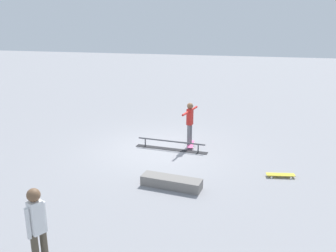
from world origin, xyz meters
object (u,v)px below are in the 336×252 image
Objects in this scene: grind_rail at (171,146)px; bystander_white_shirt at (37,227)px; loose_skateboard_yellow at (280,175)px; skate_ledge at (171,182)px; skater_main at (190,121)px; skateboard_main at (191,144)px.

grind_rail is 6.81m from bystander_white_shirt.
bystander_white_shirt is 2.07× the size of loose_skateboard_yellow.
loose_skateboard_yellow is (-2.93, -1.30, -0.07)m from skate_ledge.
skater_main is 7.33m from bystander_white_shirt.
skateboard_main is at bearing -162.53° from bystander_white_shirt.
skate_ledge is 2.03× the size of skateboard_main.
skater_main is at bearing 137.64° from loose_skateboard_yellow.
skate_ledge reaches higher than skateboard_main.
bystander_white_shirt is at bearing 87.90° from grind_rail.
skateboard_main is at bearing 137.33° from loose_skateboard_yellow.
grind_rail reaches higher than loose_skateboard_yellow.
grind_rail is at bearing 148.26° from loose_skateboard_yellow.
skater_main is at bearing -133.65° from grind_rail.
loose_skateboard_yellow is at bearing 168.90° from bystander_white_shirt.
skater_main reaches higher than grind_rail.
bystander_white_shirt is at bearing 1.23° from skater_main.
skateboard_main is 0.99× the size of loose_skateboard_yellow.
skate_ledge is 0.97× the size of bystander_white_shirt.
skateboard_main is 0.48× the size of bystander_white_shirt.
grind_rail is at bearing -77.86° from skate_ledge.
grind_rail is 3.84m from loose_skateboard_yellow.
skate_ledge is 1.05× the size of skater_main.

